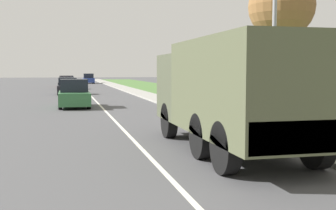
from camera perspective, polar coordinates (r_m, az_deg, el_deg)
name	(u,v)px	position (r m, az deg, el deg)	size (l,w,h in m)	color
ground_plane	(89,94)	(38.00, -10.63, 1.47)	(180.00, 180.00, 0.00)	#4C4C4F
lane_centre_stripe	(89,94)	(38.00, -10.63, 1.47)	(0.12, 120.00, 0.00)	silver
sidewalk_right	(139,93)	(38.49, -3.93, 1.67)	(1.80, 120.00, 0.12)	#9E9B93
grass_strip_right	(186,93)	(39.46, 2.39, 1.68)	(7.00, 120.00, 0.02)	#4C7538
military_truck	(232,89)	(10.89, 8.67, 2.10)	(2.36, 7.21, 2.85)	#474C38
car_nearest_ahead	(74,95)	(24.49, -12.60, 1.36)	(1.70, 3.93, 1.60)	#336B3D
car_second_ahead	(68,87)	(37.93, -13.43, 2.41)	(1.72, 4.39, 1.45)	black
car_third_ahead	(67,84)	(48.46, -13.56, 2.85)	(1.87, 4.09, 1.38)	black
car_fourth_ahead	(67,82)	(55.84, -13.57, 3.10)	(1.94, 4.04, 1.42)	maroon
car_farthest_ahead	(89,79)	(68.74, -10.72, 3.48)	(1.74, 4.03, 1.59)	navy
pickup_truck	(305,103)	(16.76, 18.13, 0.32)	(1.99, 5.01, 1.81)	silver
lamp_post	(268,15)	(14.41, 13.42, 11.78)	(1.69, 0.24, 6.27)	gray
tree_mid_right	(281,7)	(25.03, 15.12, 12.75)	(3.72, 3.72, 7.55)	#4C3D2D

